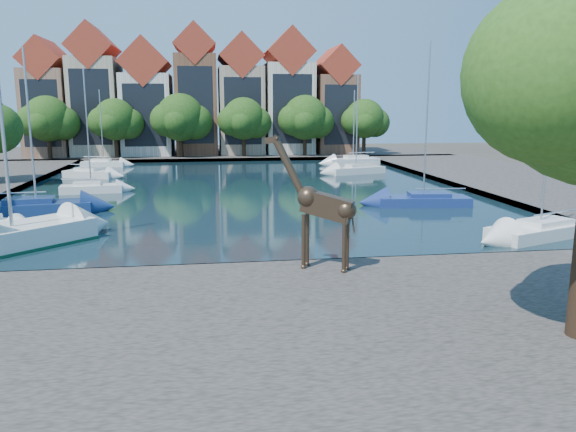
# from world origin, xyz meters

# --- Properties ---
(ground) EXTENTS (160.00, 160.00, 0.00)m
(ground) POSITION_xyz_m (0.00, 0.00, 0.00)
(ground) COLOR #38332B
(ground) RESTS_ON ground
(water_basin) EXTENTS (38.00, 50.00, 0.08)m
(water_basin) POSITION_xyz_m (0.00, 24.00, 0.04)
(water_basin) COLOR black
(water_basin) RESTS_ON ground
(near_quay) EXTENTS (50.00, 14.00, 0.50)m
(near_quay) POSITION_xyz_m (0.00, -7.00, 0.25)
(near_quay) COLOR #514A46
(near_quay) RESTS_ON ground
(far_quay) EXTENTS (60.00, 16.00, 0.50)m
(far_quay) POSITION_xyz_m (0.00, 56.00, 0.25)
(far_quay) COLOR #514A46
(far_quay) RESTS_ON ground
(right_quay) EXTENTS (14.00, 52.00, 0.50)m
(right_quay) POSITION_xyz_m (25.00, 24.00, 0.25)
(right_quay) COLOR #514A46
(right_quay) RESTS_ON ground
(townhouse_west_end) EXTENTS (5.44, 9.18, 14.93)m
(townhouse_west_end) POSITION_xyz_m (-23.00, 55.99, 7.36)
(townhouse_west_end) COLOR #936950
(townhouse_west_end) RESTS_ON far_quay
(townhouse_west_mid) EXTENTS (5.94, 9.18, 16.79)m
(townhouse_west_mid) POSITION_xyz_m (-17.00, 55.99, 8.23)
(townhouse_west_mid) COLOR #B6A98C
(townhouse_west_mid) RESTS_ON far_quay
(townhouse_west_inner) EXTENTS (6.43, 9.18, 15.15)m
(townhouse_west_inner) POSITION_xyz_m (-10.50, 55.99, 7.35)
(townhouse_west_inner) COLOR silver
(townhouse_west_inner) RESTS_ON far_quay
(townhouse_center) EXTENTS (5.44, 9.18, 16.93)m
(townhouse_center) POSITION_xyz_m (-4.00, 55.99, 8.36)
(townhouse_center) COLOR brown
(townhouse_center) RESTS_ON far_quay
(townhouse_east_inner) EXTENTS (5.94, 9.18, 15.79)m
(townhouse_east_inner) POSITION_xyz_m (2.00, 55.99, 7.73)
(townhouse_east_inner) COLOR tan
(townhouse_east_inner) RESTS_ON far_quay
(townhouse_east_mid) EXTENTS (6.43, 9.18, 16.65)m
(townhouse_east_mid) POSITION_xyz_m (8.50, 55.99, 8.10)
(townhouse_east_mid) COLOR beige
(townhouse_east_mid) RESTS_ON far_quay
(townhouse_east_end) EXTENTS (5.44, 9.18, 14.43)m
(townhouse_east_end) POSITION_xyz_m (15.00, 55.99, 7.11)
(townhouse_east_end) COLOR brown
(townhouse_east_end) RESTS_ON far_quay
(far_tree_far_west) EXTENTS (7.28, 5.60, 7.68)m
(far_tree_far_west) POSITION_xyz_m (-21.90, 50.49, 5.18)
(far_tree_far_west) COLOR #332114
(far_tree_far_west) RESTS_ON far_quay
(far_tree_west) EXTENTS (6.76, 5.20, 7.36)m
(far_tree_west) POSITION_xyz_m (-13.91, 50.49, 5.08)
(far_tree_west) COLOR #332114
(far_tree_west) RESTS_ON far_quay
(far_tree_mid_west) EXTENTS (7.80, 6.00, 8.00)m
(far_tree_mid_west) POSITION_xyz_m (-5.89, 50.49, 5.29)
(far_tree_mid_west) COLOR #332114
(far_tree_mid_west) RESTS_ON far_quay
(far_tree_mid_east) EXTENTS (7.02, 5.40, 7.52)m
(far_tree_mid_east) POSITION_xyz_m (2.10, 50.49, 5.13)
(far_tree_mid_east) COLOR #332114
(far_tree_mid_east) RESTS_ON far_quay
(far_tree_east) EXTENTS (7.54, 5.80, 7.84)m
(far_tree_east) POSITION_xyz_m (10.11, 50.49, 5.24)
(far_tree_east) COLOR #332114
(far_tree_east) RESTS_ON far_quay
(far_tree_far_east) EXTENTS (6.76, 5.20, 7.36)m
(far_tree_far_east) POSITION_xyz_m (18.09, 50.49, 5.08)
(far_tree_far_east) COLOR #332114
(far_tree_far_east) RESTS_ON far_quay
(giraffe_statue) EXTENTS (3.38, 2.07, 5.22)m
(giraffe_statue) POSITION_xyz_m (1.53, -1.36, 3.07)
(giraffe_statue) COLOR #3B2B1D
(giraffe_statue) RESTS_ON near_quay
(sailboat_left_b) EXTENTS (6.94, 3.21, 10.30)m
(sailboat_left_b) POSITION_xyz_m (-13.66, 14.66, 0.66)
(sailboat_left_b) COLOR navy
(sailboat_left_b) RESTS_ON water_basin
(sailboat_left_c) EXTENTS (4.87, 2.19, 9.64)m
(sailboat_left_c) POSITION_xyz_m (-12.00, 23.56, 0.59)
(sailboat_left_c) COLOR white
(sailboat_left_c) RESTS_ON water_basin
(sailboat_left_d) EXTENTS (5.35, 3.59, 7.73)m
(sailboat_left_d) POSITION_xyz_m (-14.03, 33.70, 0.59)
(sailboat_left_d) COLOR silver
(sailboat_left_d) RESTS_ON water_basin
(sailboat_left_e) EXTENTS (5.01, 2.30, 8.63)m
(sailboat_left_e) POSITION_xyz_m (-14.53, 44.00, 0.56)
(sailboat_left_e) COLOR white
(sailboat_left_e) RESTS_ON water_basin
(sailboat_right_a) EXTENTS (6.52, 4.23, 8.75)m
(sailboat_right_a) POSITION_xyz_m (14.43, 4.00, 0.58)
(sailboat_right_a) COLOR silver
(sailboat_right_a) RESTS_ON water_basin
(sailboat_right_b) EXTENTS (6.48, 2.88, 11.01)m
(sailboat_right_b) POSITION_xyz_m (12.00, 14.13, 0.58)
(sailboat_right_b) COLOR navy
(sailboat_right_b) RESTS_ON water_basin
(sailboat_right_c) EXTENTS (6.23, 3.69, 9.98)m
(sailboat_right_c) POSITION_xyz_m (12.30, 33.18, 0.61)
(sailboat_right_c) COLOR silver
(sailboat_right_c) RESTS_ON water_basin
(sailboat_right_d) EXTENTS (6.33, 3.11, 8.62)m
(sailboat_right_d) POSITION_xyz_m (14.28, 41.86, 0.66)
(sailboat_right_d) COLOR white
(sailboat_right_d) RESTS_ON water_basin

